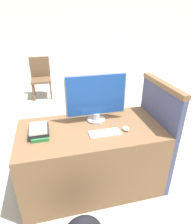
{
  "coord_description": "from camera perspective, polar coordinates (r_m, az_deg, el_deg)",
  "views": [
    {
      "loc": [
        -0.35,
        -1.3,
        1.77
      ],
      "look_at": [
        0.05,
        0.33,
        0.93
      ],
      "focal_mm": 32.0,
      "sensor_mm": 36.0,
      "label": 1
    }
  ],
  "objects": [
    {
      "name": "far_chair",
      "position": [
        4.77,
        -15.53,
        9.97
      ],
      "size": [
        0.44,
        0.44,
        0.88
      ],
      "rotation": [
        0.0,
        0.0,
        -0.72
      ],
      "color": "brown",
      "rests_on": "ground_plane"
    },
    {
      "name": "mouse",
      "position": [
        1.98,
        8.47,
        -4.73
      ],
      "size": [
        0.06,
        0.08,
        0.04
      ],
      "color": "white",
      "rests_on": "desk"
    },
    {
      "name": "carrel_divider",
      "position": [
        2.32,
        16.79,
        -5.34
      ],
      "size": [
        0.07,
        0.74,
        1.16
      ],
      "color": "#474C70",
      "rests_on": "ground_plane"
    },
    {
      "name": "desk",
      "position": [
        2.21,
        -1.49,
        -12.92
      ],
      "size": [
        1.44,
        0.74,
        0.73
      ],
      "color": "brown",
      "rests_on": "ground_plane"
    },
    {
      "name": "book_stack",
      "position": [
        1.95,
        -15.93,
        -5.31
      ],
      "size": [
        0.18,
        0.24,
        0.09
      ],
      "color": "#2D7F42",
      "rests_on": "desk"
    },
    {
      "name": "wall_back",
      "position": [
        7.31,
        -12.03,
        23.12
      ],
      "size": [
        12.0,
        0.06,
        2.8
      ],
      "color": "white",
      "rests_on": "ground_plane"
    },
    {
      "name": "ground_plane",
      "position": [
        2.22,
        0.95,
        -26.22
      ],
      "size": [
        20.0,
        20.0,
        0.0
      ],
      "primitive_type": "plane",
      "color": "#BCB7A8"
    },
    {
      "name": "keyboard",
      "position": [
        1.91,
        2.53,
        -6.03
      ],
      "size": [
        0.3,
        0.12,
        0.02
      ],
      "color": "white",
      "rests_on": "desk"
    },
    {
      "name": "monitor",
      "position": [
        2.03,
        0.04,
        4.17
      ],
      "size": [
        0.63,
        0.19,
        0.51
      ],
      "color": "#B7B7BC",
      "rests_on": "desk"
    }
  ]
}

